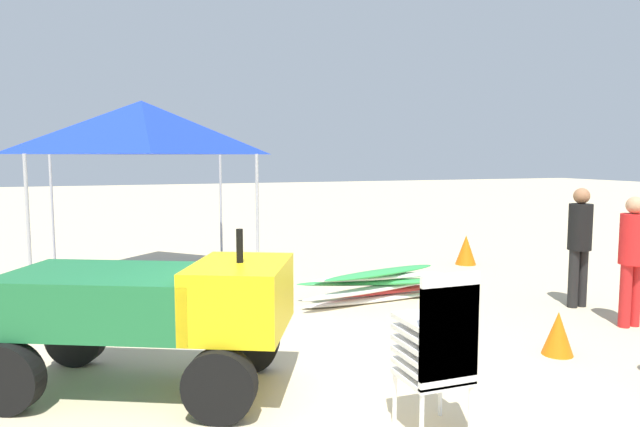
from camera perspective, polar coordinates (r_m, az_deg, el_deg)
name	(u,v)px	position (r m, az deg, el deg)	size (l,w,h in m)	color
ground	(330,407)	(5.10, 1.05, -18.95)	(80.00, 80.00, 0.00)	beige
utility_cart	(153,307)	(5.36, -16.55, -9.00)	(2.81, 2.18, 1.50)	#1E6B38
stacked_plastic_chairs	(440,342)	(4.43, 12.01, -12.59)	(0.48, 0.48, 1.29)	white
surfboard_pile	(378,285)	(8.43, 5.91, -7.23)	(2.66, 0.87, 0.48)	white
lifeguard_near_center	(580,239)	(8.74, 24.75, -2.36)	(0.32, 0.32, 1.69)	black
lifeguard_near_right	(633,253)	(8.03, 29.03, -3.49)	(0.32, 0.32, 1.64)	red
popup_canopy	(142,128)	(9.91, -17.54, 8.26)	(3.17, 3.17, 3.05)	#B2B2B7
traffic_cone_near	(558,333)	(6.71, 22.91, -11.08)	(0.33, 0.33, 0.47)	orange
traffic_cone_far	(466,250)	(11.54, 14.53, -3.58)	(0.41, 0.41, 0.58)	orange
cooler_box	(427,345)	(6.17, 10.75, -12.91)	(0.47, 0.36, 0.33)	blue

